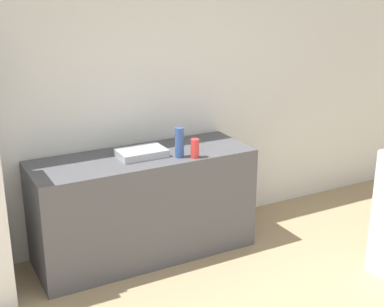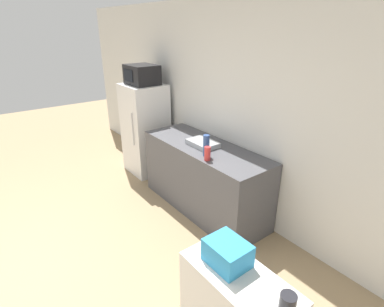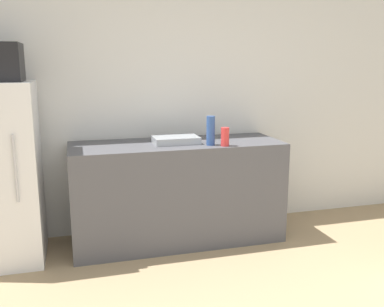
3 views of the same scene
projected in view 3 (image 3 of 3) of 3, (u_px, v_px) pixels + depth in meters
name	position (u px, v px, depth m)	size (l,w,h in m)	color
wall_back	(171.00, 94.00, 4.04)	(8.00, 0.06, 2.60)	silver
counter	(177.00, 192.00, 3.85)	(1.86, 0.65, 0.90)	#4C4C51
sink_basin	(176.00, 140.00, 3.73)	(0.39, 0.26, 0.06)	#9EA3A8
bottle_tall	(211.00, 131.00, 3.62)	(0.07, 0.07, 0.25)	#2D4C8C
bottle_short	(225.00, 137.00, 3.60)	(0.07, 0.07, 0.16)	red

